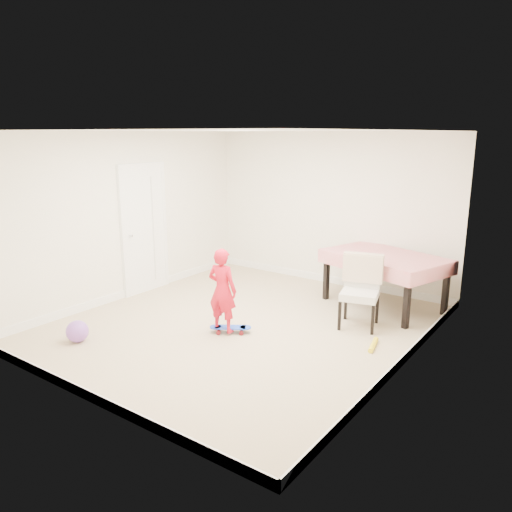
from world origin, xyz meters
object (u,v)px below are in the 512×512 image
Objects in this scene: dining_table at (383,281)px; balloon at (77,331)px; dining_chair at (360,292)px; child at (222,293)px; skateboard at (230,330)px.

balloon is (-2.62, -3.52, -0.27)m from dining_table.
dining_chair is 3.51× the size of balloon.
dining_table is 1.55× the size of child.
dining_chair is 1.81m from skateboard.
skateboard is (-1.28, -1.19, -0.45)m from dining_chair.
skateboard is at bearing -101.87° from dining_table.
skateboard is 0.49× the size of child.
dining_table is 0.97m from dining_chair.
dining_chair is at bearing 43.70° from balloon.
child reaches higher than skateboard.
dining_table is at bearing 53.31° from balloon.
dining_table is 1.76× the size of dining_chair.
dining_chair is 0.88× the size of child.
dining_table is at bearing 77.75° from dining_chair.
dining_chair is at bearing -144.09° from child.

